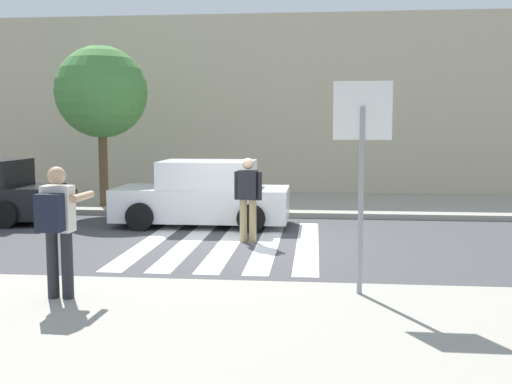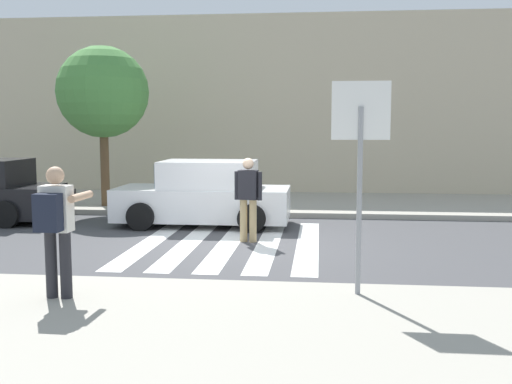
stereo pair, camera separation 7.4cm
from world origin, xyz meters
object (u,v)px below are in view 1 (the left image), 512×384
object	(u,v)px
stop_sign	(362,140)
pedestrian_crossing	(248,195)
photographer_with_backpack	(57,221)
parked_car_white	(204,195)
street_tree_west	(101,92)

from	to	relation	value
stop_sign	pedestrian_crossing	xyz separation A→B (m)	(-1.97, 4.09, -1.23)
stop_sign	photographer_with_backpack	size ratio (longest dim) A/B	1.64
parked_car_white	street_tree_west	xyz separation A→B (m)	(-3.23, 2.14, 2.55)
pedestrian_crossing	parked_car_white	world-z (taller)	pedestrian_crossing
street_tree_west	parked_car_white	bearing A→B (deg)	-33.54
pedestrian_crossing	parked_car_white	size ratio (longest dim) A/B	0.42
photographer_with_backpack	parked_car_white	size ratio (longest dim) A/B	0.42
street_tree_west	stop_sign	bearing A→B (deg)	-51.53
photographer_with_backpack	parked_car_white	bearing A→B (deg)	84.34
pedestrian_crossing	street_tree_west	size ratio (longest dim) A/B	0.39
pedestrian_crossing	street_tree_west	world-z (taller)	street_tree_west
photographer_with_backpack	parked_car_white	distance (m)	6.69
parked_car_white	pedestrian_crossing	bearing A→B (deg)	-56.24
stop_sign	parked_car_white	world-z (taller)	stop_sign
photographer_with_backpack	pedestrian_crossing	distance (m)	5.11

